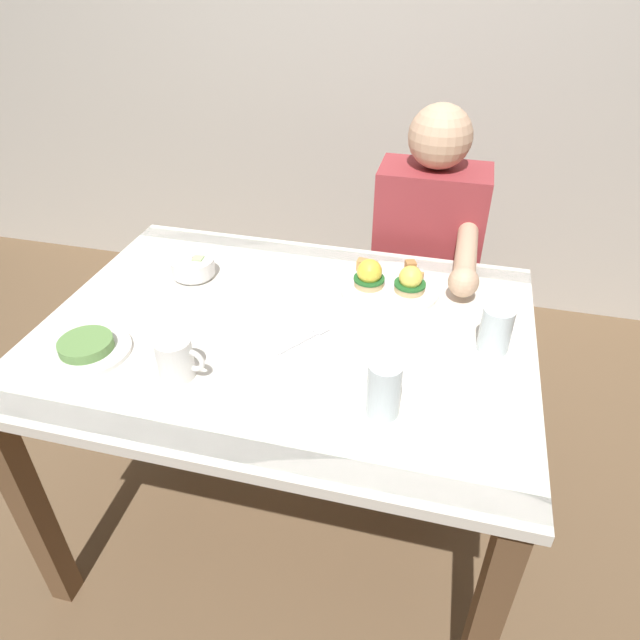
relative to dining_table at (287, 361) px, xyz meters
The scene contains 11 objects.
ground_plane 0.63m from the dining_table, ahead, with size 6.00×6.00×0.00m, color brown.
back_wall 1.64m from the dining_table, 90.00° to the left, with size 4.80×0.10×2.60m, color beige.
dining_table is the anchor object (origin of this frame).
eggs_benedict_plate 0.35m from the dining_table, 47.09° to the left, with size 0.27×0.27×0.09m.
fruit_bowl 0.39m from the dining_table, 151.30° to the left, with size 0.12×0.12×0.06m.
coffee_mug 0.33m from the dining_table, 127.62° to the right, with size 0.11×0.08×0.09m.
fork 0.13m from the dining_table, 26.91° to the right, with size 0.10×0.14×0.00m.
water_glass_near 0.52m from the dining_table, ahead, with size 0.07×0.07×0.11m.
water_glass_far 0.40m from the dining_table, 39.70° to the right, with size 0.07×0.07×0.12m.
side_plate 0.48m from the dining_table, 153.60° to the right, with size 0.20×0.20×0.04m.
diner_person 0.67m from the dining_table, 63.71° to the left, with size 0.34×0.54×1.14m.
Camera 1 is at (0.37, -1.09, 1.57)m, focal length 32.16 mm.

